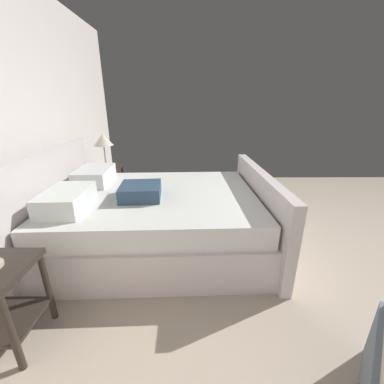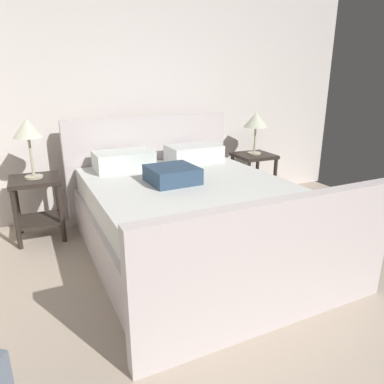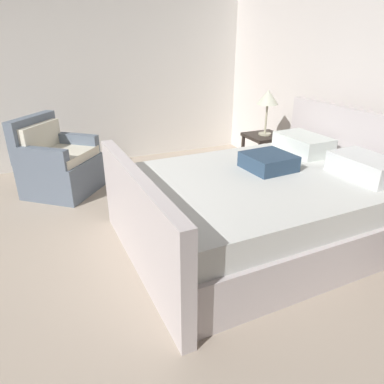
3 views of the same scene
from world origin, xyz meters
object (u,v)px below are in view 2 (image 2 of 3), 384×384
Objects in this scene: nightstand_right at (253,170)px; table_lamp_left at (27,131)px; table_lamp_right at (256,121)px; bed at (191,214)px; nightstand_left at (37,198)px.

nightstand_right is 1.10× the size of table_lamp_left.
table_lamp_left is at bearing -178.15° from table_lamp_right.
table_lamp_right is 2.47m from table_lamp_left.
bed is 4.81× the size of table_lamp_right.
nightstand_left is (-2.47, -0.08, -0.59)m from table_lamp_right.
table_lamp_left reaches higher than nightstand_right.
bed is at bearing -143.57° from table_lamp_right.
bed reaches higher than nightstand_right.
table_lamp_left reaches higher than bed.
nightstand_left is at bearing -178.15° from nightstand_right.
nightstand_right is 1.00× the size of nightstand_left.
bed is 4.37× the size of table_lamp_left.
table_lamp_right reaches higher than nightstand_left.
table_lamp_left is (-0.00, 0.00, 0.63)m from nightstand_left.
table_lamp_left is at bearing 145.93° from bed.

